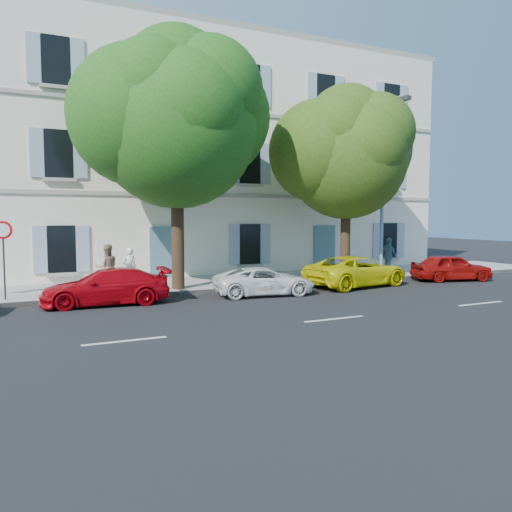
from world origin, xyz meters
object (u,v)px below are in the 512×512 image
car_red_hatchback (451,267)px  road_sign (3,243)px  car_yellow_supercar (356,271)px  tree_left (176,127)px  pedestrian_b (107,267)px  car_red_coupe (106,287)px  car_white_coupe (264,281)px  tree_right (346,159)px  pedestrian_a (129,267)px  street_lamp (385,177)px  pedestrian_c (389,255)px

car_red_hatchback → road_sign: road_sign is taller
car_yellow_supercar → tree_left: 9.46m
car_yellow_supercar → pedestrian_b: (-9.94, 2.30, 0.38)m
car_yellow_supercar → car_red_coupe: bearing=80.4°
car_yellow_supercar → pedestrian_b: bearing=67.5°
car_red_coupe → car_white_coupe: car_red_coupe is taller
car_red_coupe → pedestrian_b: bearing=174.1°
car_red_coupe → tree_right: 12.24m
tree_left → pedestrian_a: bearing=139.4°
tree_right → car_red_hatchback: bearing=-26.0°
road_sign → street_lamp: bearing=-0.4°
car_white_coupe → car_yellow_supercar: 4.61m
road_sign → pedestrian_c: 17.13m
car_red_coupe → road_sign: (-3.09, 1.58, 1.47)m
tree_right → road_sign: tree_right is taller
street_lamp → car_red_coupe: bearing=-173.5°
car_red_hatchback → street_lamp: size_ratio=0.44×
car_red_hatchback → pedestrian_b: (-15.08, 2.64, 0.41)m
pedestrian_a → tree_left: bearing=134.5°
tree_left → tree_right: size_ratio=1.14×
tree_right → car_red_coupe: bearing=-170.8°
tree_left → pedestrian_b: size_ratio=5.46×
car_red_coupe → pedestrian_c: (14.00, 2.24, 0.43)m
car_white_coupe → pedestrian_c: pedestrian_c is taller
road_sign → pedestrian_a: road_sign is taller
car_white_coupe → pedestrian_c: bearing=-63.4°
car_white_coupe → car_red_hatchback: bearing=-81.0°
car_red_hatchback → tree_left: 13.89m
car_yellow_supercar → pedestrian_a: size_ratio=3.02×
car_yellow_supercar → car_red_hatchback: (5.14, -0.34, -0.03)m
car_yellow_supercar → pedestrian_b: 10.21m
car_white_coupe → car_red_hatchback: 9.73m
road_sign → street_lamp: size_ratio=0.33×
pedestrian_b → pedestrian_c: (13.60, -0.03, 0.00)m
tree_right → street_lamp: bearing=-8.9°
car_red_coupe → car_red_hatchback: (15.47, -0.38, 0.01)m
car_white_coupe → car_red_hatchback: (9.73, 0.09, 0.09)m
tree_left → tree_right: (8.06, 0.23, -0.80)m
car_white_coupe → pedestrian_c: size_ratio=2.16×
car_white_coupe → car_red_hatchback: size_ratio=1.05×
car_red_coupe → car_yellow_supercar: bearing=93.8°
car_red_coupe → car_yellow_supercar: size_ratio=0.89×
street_lamp → pedestrian_c: street_lamp is taller
car_white_coupe → road_sign: bearing=85.5°
car_white_coupe → car_red_hatchback: car_red_hatchback is taller
pedestrian_a → pedestrian_c: 12.64m
car_yellow_supercar → pedestrian_c: pedestrian_c is taller
tree_right → pedestrian_a: 10.80m
tree_left → road_sign: size_ratio=3.61×
car_red_hatchback → pedestrian_b: bearing=95.0°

